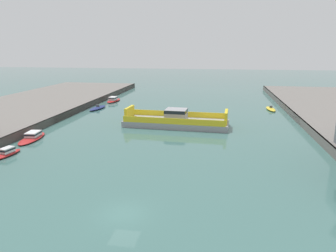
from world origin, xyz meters
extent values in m
plane|color=#3D6660|center=(0.00, 0.00, 0.00)|extent=(400.00, 400.00, 0.00)
cube|color=#423D38|center=(-23.71, 20.00, 0.71)|extent=(0.30, 140.00, 1.41)
cube|color=#423D38|center=(23.71, 20.00, 0.71)|extent=(0.30, 140.00, 1.41)
cube|color=#939399|center=(0.22, 32.68, 0.55)|extent=(19.93, 7.59, 1.10)
cube|color=yellow|center=(0.39, 35.91, 1.65)|extent=(18.81, 1.10, 1.10)
cube|color=yellow|center=(0.05, 29.46, 1.65)|extent=(18.81, 1.10, 1.10)
cube|color=#939399|center=(0.22, 32.68, 2.18)|extent=(4.11, 3.82, 2.17)
cube|color=black|center=(0.22, 32.68, 2.92)|extent=(4.15, 3.86, 0.60)
cube|color=yellow|center=(9.52, 32.20, 2.20)|extent=(0.74, 4.63, 2.20)
cube|color=yellow|center=(-9.07, 33.17, 2.20)|extent=(0.74, 4.63, 2.20)
ellipsoid|color=red|center=(-20.79, 57.59, 0.25)|extent=(2.82, 7.47, 0.50)
cube|color=silver|center=(-20.81, 57.04, 0.94)|extent=(1.89, 2.65, 0.89)
cube|color=black|center=(-20.81, 57.04, 1.05)|extent=(1.94, 2.72, 0.27)
ellipsoid|color=yellow|center=(20.48, 51.78, 0.27)|extent=(2.26, 5.96, 0.55)
cube|color=#4C4C51|center=(20.48, 51.78, 0.80)|extent=(0.63, 0.46, 0.50)
ellipsoid|color=red|center=(-20.57, 11.97, 0.21)|extent=(2.40, 5.49, 0.41)
cube|color=silver|center=(-20.51, 12.36, 0.76)|extent=(1.40, 2.01, 0.70)
cube|color=black|center=(-20.51, 12.36, 0.85)|extent=(1.44, 2.06, 0.21)
ellipsoid|color=red|center=(-21.59, 19.82, 0.21)|extent=(3.30, 7.62, 0.42)
cube|color=silver|center=(-21.65, 20.37, 0.80)|extent=(2.03, 2.76, 0.76)
cube|color=black|center=(-21.65, 20.37, 0.90)|extent=(2.09, 2.84, 0.23)
ellipsoid|color=navy|center=(-20.91, 46.24, 0.28)|extent=(2.95, 7.21, 0.57)
cube|color=#4C4C51|center=(-20.91, 46.24, 0.82)|extent=(0.78, 0.49, 0.50)
camera|label=1|loc=(7.97, -23.94, 14.38)|focal=33.05mm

